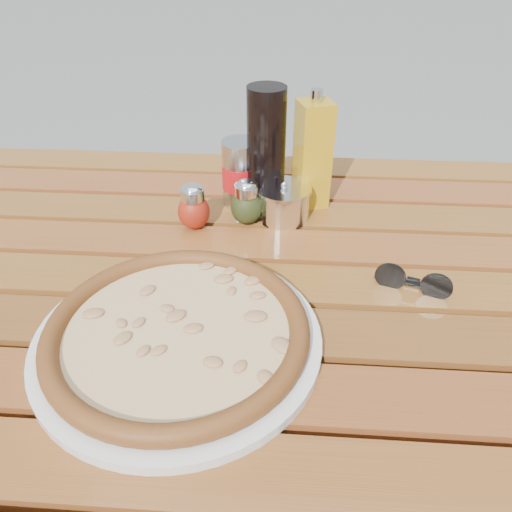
# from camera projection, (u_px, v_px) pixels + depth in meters

# --- Properties ---
(table) EXTENTS (1.40, 0.90, 0.75)m
(table) POSITION_uv_depth(u_px,v_px,m) (255.00, 318.00, 0.78)
(table) COLOR #3B210D
(table) RESTS_ON ground
(plate) EXTENTS (0.40, 0.40, 0.01)m
(plate) POSITION_uv_depth(u_px,v_px,m) (178.00, 340.00, 0.63)
(plate) COLOR silver
(plate) RESTS_ON table
(pizza) EXTENTS (0.33, 0.33, 0.03)m
(pizza) POSITION_uv_depth(u_px,v_px,m) (177.00, 330.00, 0.62)
(pizza) COLOR #F8E5B1
(pizza) RESTS_ON plate
(pepper_shaker) EXTENTS (0.06, 0.06, 0.08)m
(pepper_shaker) POSITION_uv_depth(u_px,v_px,m) (193.00, 207.00, 0.84)
(pepper_shaker) COLOR #AA2613
(pepper_shaker) RESTS_ON table
(oregano_shaker) EXTENTS (0.07, 0.07, 0.08)m
(oregano_shaker) POSITION_uv_depth(u_px,v_px,m) (246.00, 203.00, 0.85)
(oregano_shaker) COLOR #313A17
(oregano_shaker) RESTS_ON table
(dark_bottle) EXTENTS (0.07, 0.07, 0.22)m
(dark_bottle) POSITION_uv_depth(u_px,v_px,m) (266.00, 152.00, 0.85)
(dark_bottle) COLOR black
(dark_bottle) RESTS_ON table
(soda_can) EXTENTS (0.08, 0.08, 0.12)m
(soda_can) POSITION_uv_depth(u_px,v_px,m) (240.00, 174.00, 0.90)
(soda_can) COLOR silver
(soda_can) RESTS_ON table
(olive_oil_cruet) EXTENTS (0.07, 0.07, 0.21)m
(olive_oil_cruet) POSITION_uv_depth(u_px,v_px,m) (313.00, 155.00, 0.87)
(olive_oil_cruet) COLOR #B98913
(olive_oil_cruet) RESTS_ON table
(parmesan_tin) EXTENTS (0.12, 0.12, 0.07)m
(parmesan_tin) POSITION_uv_depth(u_px,v_px,m) (283.00, 202.00, 0.87)
(parmesan_tin) COLOR white
(parmesan_tin) RESTS_ON table
(sunglasses) EXTENTS (0.11, 0.05, 0.04)m
(sunglasses) POSITION_uv_depth(u_px,v_px,m) (413.00, 282.00, 0.71)
(sunglasses) COLOR black
(sunglasses) RESTS_ON table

